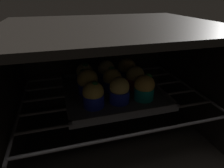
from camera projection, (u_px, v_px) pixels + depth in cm
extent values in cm
cube|color=black|center=(113.00, 132.00, 66.76)|extent=(59.00, 47.00, 1.50)
cube|color=black|center=(113.00, 26.00, 51.64)|extent=(59.00, 47.00, 1.50)
cube|color=black|center=(97.00, 63.00, 78.99)|extent=(59.00, 1.50, 34.00)
cube|color=black|center=(10.00, 99.00, 52.05)|extent=(1.50, 47.00, 34.00)
cube|color=black|center=(193.00, 76.00, 66.36)|extent=(1.50, 47.00, 34.00)
cylinder|color=#4C494C|center=(136.00, 134.00, 44.12)|extent=(54.00, 0.80, 0.80)
cylinder|color=#4C494C|center=(125.00, 116.00, 50.73)|extent=(54.00, 0.80, 0.80)
cylinder|color=#4C494C|center=(116.00, 102.00, 57.34)|extent=(54.00, 0.80, 0.80)
cylinder|color=#4C494C|center=(109.00, 91.00, 63.96)|extent=(54.00, 0.80, 0.80)
cylinder|color=#4C494C|center=(104.00, 81.00, 70.57)|extent=(54.00, 0.80, 0.80)
cylinder|color=#4C494C|center=(99.00, 74.00, 77.18)|extent=(54.00, 0.80, 0.80)
cylinder|color=#4C494C|center=(20.00, 109.00, 53.93)|extent=(0.80, 42.00, 0.80)
cylinder|color=#4C494C|center=(187.00, 86.00, 67.37)|extent=(0.80, 42.00, 0.80)
cube|color=#4C4C51|center=(112.00, 92.00, 60.90)|extent=(29.05, 29.05, 1.20)
cube|color=#4C4C51|center=(128.00, 113.00, 48.15)|extent=(29.05, 0.80, 1.00)
cube|color=#4C4C51|center=(102.00, 73.00, 72.72)|extent=(29.05, 0.80, 1.00)
cube|color=#4C4C51|center=(66.00, 95.00, 56.92)|extent=(0.80, 29.05, 1.00)
cube|color=#4C4C51|center=(153.00, 84.00, 63.95)|extent=(0.80, 29.05, 1.00)
cylinder|color=#1928B7|center=(94.00, 100.00, 51.43)|extent=(5.70, 5.70, 3.58)
sphere|color=gold|center=(93.00, 92.00, 50.38)|extent=(5.65, 5.65, 5.65)
sphere|color=#19511E|center=(95.00, 84.00, 49.12)|extent=(1.65, 1.65, 1.65)
cylinder|color=#1928B7|center=(120.00, 96.00, 53.55)|extent=(5.70, 5.70, 3.58)
sphere|color=#DBBC60|center=(120.00, 87.00, 52.34)|extent=(5.41, 5.41, 5.41)
sphere|color=#28702D|center=(120.00, 81.00, 51.50)|extent=(1.66, 1.66, 1.66)
cylinder|color=#0C8C84|center=(144.00, 93.00, 55.05)|extent=(5.70, 5.70, 3.58)
sphere|color=gold|center=(144.00, 85.00, 53.92)|extent=(5.76, 5.76, 5.76)
sphere|color=#28702D|center=(148.00, 77.00, 53.68)|extent=(2.40, 2.40, 2.40)
cylinder|color=#1928B7|center=(88.00, 88.00, 57.91)|extent=(5.70, 5.70, 3.58)
sphere|color=gold|center=(87.00, 79.00, 56.65)|extent=(6.14, 6.14, 6.14)
sphere|color=#19511E|center=(83.00, 72.00, 56.13)|extent=(1.84, 1.84, 1.84)
cylinder|color=#1928B7|center=(111.00, 86.00, 59.57)|extent=(5.70, 5.70, 3.58)
sphere|color=gold|center=(111.00, 78.00, 58.46)|extent=(5.72, 5.72, 5.72)
sphere|color=#28702D|center=(111.00, 70.00, 58.13)|extent=(1.92, 1.92, 1.92)
cylinder|color=red|center=(135.00, 82.00, 61.61)|extent=(5.70, 5.70, 3.58)
sphere|color=#DBBC60|center=(135.00, 75.00, 60.53)|extent=(5.80, 5.80, 5.80)
cylinder|color=#1928B7|center=(85.00, 79.00, 64.32)|extent=(5.70, 5.70, 3.58)
sphere|color=#E0CC7A|center=(85.00, 71.00, 63.22)|extent=(5.43, 5.43, 5.43)
sphere|color=#19511E|center=(85.00, 65.00, 61.88)|extent=(2.02, 2.02, 2.02)
cylinder|color=#1928B7|center=(106.00, 76.00, 66.21)|extent=(5.70, 5.70, 3.58)
sphere|color=#E0CC7A|center=(105.00, 69.00, 65.01)|extent=(5.61, 5.61, 5.61)
cylinder|color=#1928B7|center=(127.00, 74.00, 68.22)|extent=(5.70, 5.70, 3.58)
sphere|color=gold|center=(127.00, 67.00, 67.09)|extent=(6.10, 6.10, 6.10)
sphere|color=#28702D|center=(127.00, 62.00, 66.26)|extent=(1.91, 1.91, 1.91)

